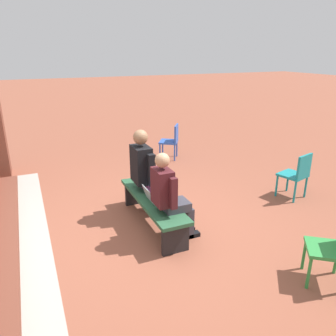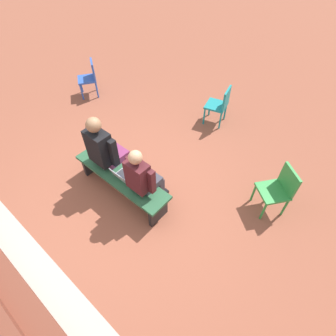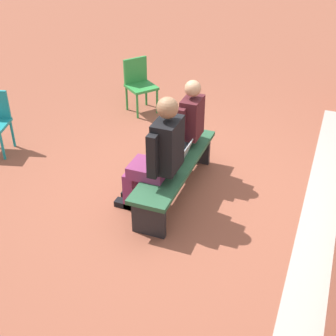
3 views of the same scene
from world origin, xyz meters
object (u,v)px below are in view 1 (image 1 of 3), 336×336
Objects in this scene: person_student at (169,194)px; plastic_chair_foreground at (335,245)px; plastic_chair_mid_courtyard at (297,173)px; plastic_chair_far_left at (172,139)px; laptop at (154,197)px; person_adult at (148,171)px; bench at (153,204)px.

plastic_chair_foreground is at bearing -140.23° from person_student.
plastic_chair_far_left is at bearing 19.50° from plastic_chair_mid_courtyard.
person_student is 2.65m from plastic_chair_mid_courtyard.
plastic_chair_foreground is at bearing -144.78° from laptop.
person_student reaches higher than plastic_chair_mid_courtyard.
plastic_chair_mid_courtyard and plastic_chair_far_left have the same top height.
person_adult reaches higher than plastic_chair_far_left.
plastic_chair_mid_courtyard and plastic_chair_foreground have the same top height.
bench is 2.69m from plastic_chair_mid_courtyard.
laptop is 3.37m from plastic_chair_far_left.
person_student is 1.53× the size of plastic_chair_foreground.
bench is 0.58m from person_student.
bench is 0.53m from person_adult.
plastic_chair_far_left is (2.95, -1.63, -0.02)m from laptop.
person_adult is 1.68× the size of plastic_chair_foreground.
person_adult is at bearing 148.38° from plastic_chair_far_left.
plastic_chair_mid_courtyard is (-0.13, -2.68, 0.13)m from bench.
person_adult is 2.73m from plastic_chair_foreground.
plastic_chair_mid_courtyard is (-0.48, -2.61, -0.26)m from person_adult.
person_student is 4.01× the size of laptop.
person_adult is (0.35, -0.07, 0.39)m from bench.
plastic_chair_far_left is at bearing -2.93° from plastic_chair_foreground.
plastic_chair_mid_courtyard is at bearing -82.64° from person_student.
laptop is (-0.44, 0.08, -0.24)m from person_adult.
person_student is at bearing 39.77° from plastic_chair_foreground.
person_adult reaches higher than bench.
laptop is 2.69m from plastic_chair_mid_courtyard.
plastic_chair_mid_courtyard is at bearing -34.56° from plastic_chair_foreground.
plastic_chair_foreground reaches higher than laptop.
laptop is at bearing 11.08° from person_student.
person_adult reaches higher than plastic_chair_mid_courtyard.
laptop is 0.38× the size of plastic_chair_mid_courtyard.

